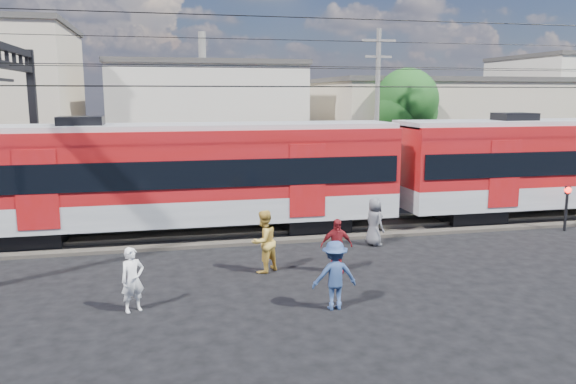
# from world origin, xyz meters

# --- Properties ---
(ground) EXTENTS (120.00, 120.00, 0.00)m
(ground) POSITION_xyz_m (0.00, 0.00, 0.00)
(ground) COLOR black
(ground) RESTS_ON ground
(track_bed) EXTENTS (70.00, 3.40, 0.12)m
(track_bed) POSITION_xyz_m (0.00, 8.00, 0.06)
(track_bed) COLOR #2D2823
(track_bed) RESTS_ON ground
(rail_near) EXTENTS (70.00, 0.12, 0.12)m
(rail_near) POSITION_xyz_m (0.00, 7.25, 0.18)
(rail_near) COLOR #59544C
(rail_near) RESTS_ON track_bed
(rail_far) EXTENTS (70.00, 0.12, 0.12)m
(rail_far) POSITION_xyz_m (0.00, 8.75, 0.18)
(rail_far) COLOR #59544C
(rail_far) RESTS_ON track_bed
(commuter_train) EXTENTS (50.30, 3.08, 4.17)m
(commuter_train) POSITION_xyz_m (-4.17, 8.00, 2.40)
(commuter_train) COLOR black
(commuter_train) RESTS_ON ground
(catenary) EXTENTS (70.00, 9.30, 7.52)m
(catenary) POSITION_xyz_m (-8.65, 8.00, 5.14)
(catenary) COLOR black
(catenary) RESTS_ON ground
(building_midwest) EXTENTS (12.24, 12.24, 7.30)m
(building_midwest) POSITION_xyz_m (-2.00, 27.00, 3.66)
(building_midwest) COLOR beige
(building_midwest) RESTS_ON ground
(building_mideast) EXTENTS (16.32, 10.20, 6.30)m
(building_mideast) POSITION_xyz_m (14.00, 24.00, 3.16)
(building_mideast) COLOR #B9A78E
(building_mideast) RESTS_ON ground
(building_east) EXTENTS (10.20, 10.20, 8.30)m
(building_east) POSITION_xyz_m (28.00, 28.00, 4.16)
(building_east) COLOR beige
(building_east) RESTS_ON ground
(utility_pole_mid) EXTENTS (1.80, 0.24, 8.50)m
(utility_pole_mid) POSITION_xyz_m (6.00, 15.00, 4.53)
(utility_pole_mid) COLOR slate
(utility_pole_mid) RESTS_ON ground
(tree_near) EXTENTS (3.82, 3.64, 6.72)m
(tree_near) POSITION_xyz_m (9.19, 18.09, 4.66)
(tree_near) COLOR #382619
(tree_near) RESTS_ON ground
(pedestrian_a) EXTENTS (0.69, 0.59, 1.59)m
(pedestrian_a) POSITION_xyz_m (-5.69, 1.01, 0.80)
(pedestrian_a) COLOR white
(pedestrian_a) RESTS_ON ground
(pedestrian_b) EXTENTS (1.15, 1.10, 1.86)m
(pedestrian_b) POSITION_xyz_m (-2.05, 3.35, 0.93)
(pedestrian_b) COLOR gold
(pedestrian_b) RESTS_ON ground
(pedestrian_c) EXTENTS (1.12, 0.65, 1.72)m
(pedestrian_c) POSITION_xyz_m (-0.87, 0.09, 0.86)
(pedestrian_c) COLOR navy
(pedestrian_c) RESTS_ON ground
(pedestrian_d) EXTENTS (0.99, 0.47, 1.63)m
(pedestrian_d) POSITION_xyz_m (0.03, 2.81, 0.82)
(pedestrian_d) COLOR maroon
(pedestrian_d) RESTS_ON ground
(pedestrian_e) EXTENTS (0.76, 0.94, 1.67)m
(pedestrian_e) POSITION_xyz_m (2.25, 5.45, 0.83)
(pedestrian_e) COLOR #54545A
(pedestrian_e) RESTS_ON ground
(crossing_signal) EXTENTS (0.26, 0.26, 1.77)m
(crossing_signal) POSITION_xyz_m (10.21, 5.79, 1.23)
(crossing_signal) COLOR black
(crossing_signal) RESTS_ON ground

